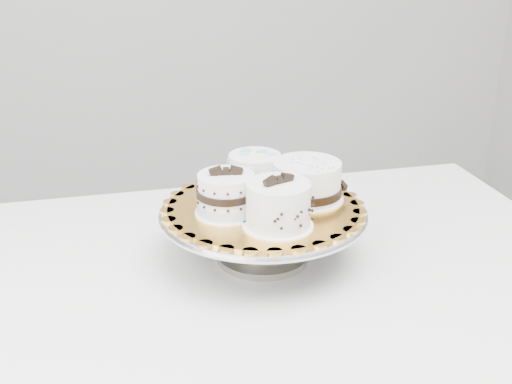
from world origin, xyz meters
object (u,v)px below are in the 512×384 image
object	(u,v)px
cake_banded	(226,195)
table	(265,308)
cake_stand	(263,225)
cake_dots	(255,172)
cake_board	(263,207)
cake_ribbon	(307,182)
cake_swirl	(278,206)

from	to	relation	value
cake_banded	table	bearing A→B (deg)	-2.49
cake_stand	cake_dots	bearing A→B (deg)	83.34
cake_board	cake_ribbon	size ratio (longest dim) A/B	2.33
cake_swirl	cake_ribbon	xyz separation A→B (m)	(0.09, 0.09, -0.00)
cake_banded	cake_dots	xyz separation A→B (m)	(0.07, 0.08, 0.00)
cake_dots	cake_banded	bearing A→B (deg)	-149.95
cake_stand	cake_banded	world-z (taller)	cake_banded
cake_stand	cake_ribbon	xyz separation A→B (m)	(0.08, 0.01, 0.07)
cake_banded	cake_stand	bearing A→B (deg)	18.94
cake_dots	cake_ribbon	size ratio (longest dim) A/B	0.82
cake_banded	cake_ribbon	world-z (taller)	cake_banded
cake_swirl	cake_dots	distance (m)	0.15
cake_board	cake_banded	bearing A→B (deg)	-172.99
cake_ribbon	cake_swirl	bearing A→B (deg)	-144.52
cake_swirl	cake_dots	xyz separation A→B (m)	(0.01, 0.15, -0.00)
table	cake_ribbon	bearing A→B (deg)	24.62
table	cake_board	bearing A→B (deg)	86.11
cake_banded	cake_dots	distance (m)	0.11
cake_stand	cake_ribbon	size ratio (longest dim) A/B	2.54
cake_swirl	cake_banded	xyz separation A→B (m)	(-0.06, 0.07, -0.00)
table	cake_swirl	world-z (taller)	cake_swirl
cake_dots	cake_board	bearing A→B (deg)	-112.96
cake_ribbon	cake_board	bearing A→B (deg)	174.24
cake_swirl	cake_banded	size ratio (longest dim) A/B	1.13
table	cake_banded	size ratio (longest dim) A/B	10.99
cake_stand	cake_banded	distance (m)	0.09
table	cake_stand	distance (m)	0.15
table	cake_dots	bearing A→B (deg)	87.66
cake_swirl	cake_board	bearing A→B (deg)	70.92
table	cake_ribbon	world-z (taller)	cake_ribbon
cake_swirl	cake_dots	size ratio (longest dim) A/B	1.09
cake_board	cake_banded	distance (m)	0.07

